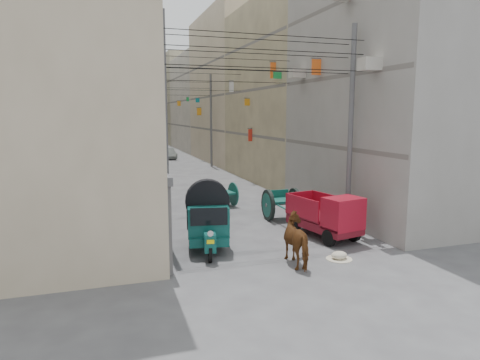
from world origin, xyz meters
name	(u,v)px	position (x,y,z in m)	size (l,w,h in m)	color
ground	(352,304)	(0.00, 0.00, 0.00)	(140.00, 140.00, 0.00)	#464648
building_row_left	(72,94)	(-8.00, 34.13, 6.46)	(8.00, 62.00, 14.00)	#C0AE91
building_row_right	(238,96)	(8.00, 34.13, 6.46)	(8.00, 62.00, 14.00)	gray
end_cap_building	(134,103)	(0.00, 66.00, 6.50)	(22.00, 10.00, 13.00)	tan
shutters_left	(145,186)	(-3.92, 10.38, 1.49)	(0.18, 14.40, 2.88)	#535358
signboards	(184,131)	(-0.01, 21.66, 3.43)	(8.22, 40.52, 5.67)	#0C7E8A
ac_units	(333,45)	(3.65, 7.67, 7.43)	(0.70, 6.55, 3.35)	#B2ACA0
utility_poles	(198,124)	(0.00, 17.00, 4.00)	(7.40, 22.20, 8.00)	#525254
overhead_cables	(208,74)	(0.00, 14.40, 6.77)	(7.40, 22.52, 1.12)	black
auto_rickshaw	(208,218)	(-2.32, 5.34, 1.09)	(1.83, 2.73, 1.86)	black
tonga_cart	(282,204)	(1.80, 8.44, 0.71)	(1.49, 3.05, 1.37)	black
mini_truck	(330,218)	(2.27, 5.07, 0.81)	(1.93, 3.23, 1.70)	black
second_cart	(222,194)	(-0.03, 11.76, 0.64)	(1.50, 1.37, 1.20)	#125146
feed_sack	(339,255)	(1.45, 3.00, 0.13)	(0.52, 0.42, 0.26)	beige
horse	(300,240)	(0.04, 3.00, 0.77)	(0.83, 1.83, 1.54)	#632B17
distant_car_white	(142,162)	(-2.45, 27.54, 0.65)	(1.53, 3.81, 1.30)	silver
distant_car_grey	(168,153)	(0.92, 35.84, 0.57)	(1.21, 3.46, 1.14)	#5B605E
distant_car_green	(149,155)	(-1.24, 33.45, 0.67)	(1.88, 4.63, 1.34)	#1C523F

